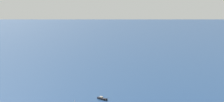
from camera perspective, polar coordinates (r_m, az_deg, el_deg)
The scene contains 1 object.
motorboat_far_stbd at distance 175.45m, azimuth -1.59°, elevation -8.08°, with size 2.94×6.47×1.82m.
Camera 1 is at (96.20, 60.68, 49.70)m, focal length 53.94 mm.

